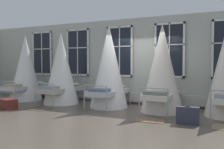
% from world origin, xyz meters
% --- Properties ---
extents(ground, '(28.63, 28.63, 0.00)m').
position_xyz_m(ground, '(0.00, 0.00, 0.00)').
color(ground, brown).
extents(back_wall_with_windows, '(15.32, 0.10, 3.25)m').
position_xyz_m(back_wall_with_windows, '(0.00, 1.41, 1.62)').
color(back_wall_with_windows, '#B2B7AD').
rests_on(back_wall_with_windows, ground).
extents(window_bank, '(10.68, 0.10, 2.90)m').
position_xyz_m(window_bank, '(0.00, 1.29, 1.16)').
color(window_bank, black).
rests_on(window_bank, ground).
extents(cot_first, '(1.34, 1.94, 2.70)m').
position_xyz_m(cot_first, '(-4.79, 0.26, 1.30)').
color(cot_first, '#9EA3A8').
rests_on(cot_first, ground).
extents(cot_second, '(1.34, 1.94, 2.71)m').
position_xyz_m(cot_second, '(-2.91, 0.17, 1.31)').
color(cot_second, '#9EA3A8').
rests_on(cot_second, ground).
extents(cot_third, '(1.34, 1.95, 2.87)m').
position_xyz_m(cot_third, '(-0.91, 0.22, 1.39)').
color(cot_third, '#9EA3A8').
rests_on(cot_third, ground).
extents(cot_fourth, '(1.34, 1.95, 2.78)m').
position_xyz_m(cot_fourth, '(0.96, 0.18, 1.34)').
color(cot_fourth, '#9EA3A8').
rests_on(cot_fourth, ground).
extents(rug_second, '(0.80, 0.56, 0.01)m').
position_xyz_m(rug_second, '(-2.88, -1.12, 0.01)').
color(rug_second, brown).
rests_on(rug_second, ground).
extents(rug_fourth, '(0.83, 0.60, 0.01)m').
position_xyz_m(rug_fourth, '(0.96, -1.12, 0.01)').
color(rug_fourth, brown).
rests_on(rug_fourth, ground).
extents(suitcase_dark, '(0.57, 0.25, 0.47)m').
position_xyz_m(suitcase_dark, '(1.92, -1.13, 0.22)').
color(suitcase_dark, '#2D3342').
rests_on(suitcase_dark, ground).
extents(travel_trunk, '(0.73, 0.57, 0.34)m').
position_xyz_m(travel_trunk, '(-3.84, -1.52, 0.17)').
color(travel_trunk, '#5B231E').
rests_on(travel_trunk, ground).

